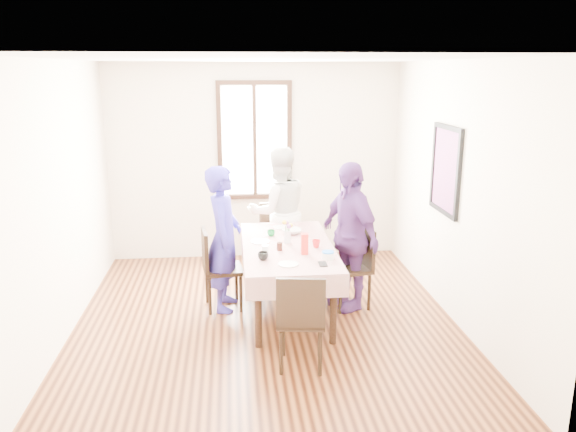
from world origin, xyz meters
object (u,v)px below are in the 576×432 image
object	(u,v)px
chair_near	(301,319)
person_left	(224,239)
person_far	(278,212)
chair_right	(350,268)
dining_table	(288,279)
person_right	(349,236)
chair_left	(223,269)
chair_far	(278,240)

from	to	relation	value
chair_near	person_left	world-z (taller)	person_left
person_far	chair_right	bearing A→B (deg)	111.10
dining_table	person_right	distance (m)	0.82
dining_table	person_left	distance (m)	0.83
chair_left	chair_right	bearing A→B (deg)	78.22
chair_near	person_far	distance (m)	2.42
chair_left	chair_far	xyz separation A→B (m)	(0.71, 1.04, 0.00)
dining_table	person_far	world-z (taller)	person_far
chair_near	person_right	world-z (taller)	person_right
chair_far	dining_table	bearing A→B (deg)	83.00
chair_near	person_left	distance (m)	1.57
person_left	person_far	world-z (taller)	person_far
chair_right	person_left	distance (m)	1.44
chair_right	person_far	world-z (taller)	person_far
chair_right	chair_far	size ratio (longest dim) A/B	1.00
chair_right	chair_far	world-z (taller)	same
dining_table	person_right	xyz separation A→B (m)	(0.69, 0.05, 0.45)
chair_near	chair_right	bearing A→B (deg)	69.08
person_far	person_left	bearing A→B (deg)	45.17
chair_near	person_left	bearing A→B (deg)	124.91
chair_left	person_right	distance (m)	1.44
chair_far	chair_right	bearing A→B (deg)	114.49
dining_table	chair_left	bearing A→B (deg)	166.87
person_far	person_right	xyz separation A→B (m)	(0.69, -1.13, -0.01)
person_left	chair_near	bearing A→B (deg)	-146.95
chair_near	person_far	world-z (taller)	person_far
chair_far	person_far	distance (m)	0.38
chair_right	person_right	xyz separation A→B (m)	(-0.02, 0.00, 0.37)
chair_right	person_right	bearing A→B (deg)	80.29
chair_right	chair_far	bearing A→B (deg)	21.78
chair_far	person_far	world-z (taller)	person_far
chair_right	person_right	world-z (taller)	person_right
dining_table	chair_far	world-z (taller)	chair_far
chair_left	person_right	bearing A→B (deg)	78.16
chair_far	chair_near	size ratio (longest dim) A/B	1.00
chair_right	chair_near	xyz separation A→B (m)	(-0.71, -1.26, 0.00)
chair_near	person_right	distance (m)	1.48
person_far	chair_far	bearing A→B (deg)	-100.89
chair_left	chair_right	world-z (taller)	same
person_far	person_right	distance (m)	1.32
chair_far	person_far	size ratio (longest dim) A/B	0.55
dining_table	person_far	xyz separation A→B (m)	(0.00, 1.18, 0.46)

